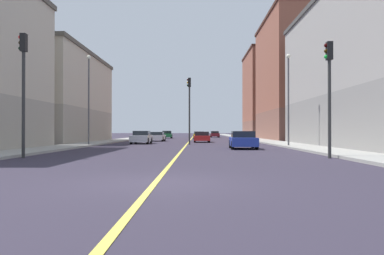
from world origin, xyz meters
name	(u,v)px	position (x,y,z in m)	size (l,w,h in m)	color
ground_plane	(155,183)	(0.00, 0.00, 0.00)	(400.00, 400.00, 0.00)	#2F2938
sidewalk_left	(253,139)	(9.48, 49.00, 0.07)	(2.98, 168.00, 0.15)	#9E9B93
sidewalk_right	(129,139)	(-9.48, 49.00, 0.07)	(2.98, 168.00, 0.15)	#9E9B93
lane_center_stripe	(191,139)	(0.00, 49.00, 0.01)	(0.16, 154.00, 0.01)	#E5D14C
building_left_near	(378,70)	(15.71, 21.44, 6.29)	(9.79, 24.68, 12.56)	gray
building_left_mid	(298,79)	(15.71, 46.47, 8.91)	(9.79, 19.37, 17.79)	brown
building_left_far	(271,95)	(15.71, 67.64, 8.53)	(9.79, 16.24, 17.04)	brown
building_right_midblock	(52,98)	(-15.71, 34.04, 5.14)	(9.79, 19.76, 10.27)	#9D9688
traffic_light_left_near	(329,82)	(7.57, 9.03, 3.74)	(0.40, 0.32, 5.74)	#2D2D2D
traffic_light_right_near	(23,78)	(-7.60, 9.03, 4.00)	(0.40, 0.32, 6.21)	#2D2D2D
traffic_light_median_far	(189,102)	(0.26, 27.75, 4.19)	(0.40, 0.32, 6.54)	#2D2D2D
street_lamp_left_near	(288,90)	(8.59, 21.93, 4.69)	(0.36, 0.36, 7.54)	#4C4C51
street_lamp_right_near	(89,91)	(-8.59, 24.03, 4.88)	(0.36, 0.36, 7.92)	#4C4C51
car_silver	(141,138)	(-4.75, 29.86, 0.64)	(1.88, 4.34, 1.33)	silver
car_blue	(243,140)	(4.48, 18.83, 0.64)	(2.02, 4.07, 1.32)	#23389E
car_white	(157,136)	(-4.19, 39.80, 0.60)	(1.96, 4.40, 1.19)	white
car_red	(202,137)	(1.56, 35.08, 0.61)	(1.88, 4.51, 1.24)	red
car_maroon	(215,134)	(4.46, 67.75, 0.63)	(1.90, 3.97, 1.26)	maroon
car_green	(167,135)	(-4.42, 58.76, 0.64)	(1.91, 4.41, 1.32)	#1E6B38
car_yellow	(199,135)	(1.32, 52.97, 0.61)	(1.93, 4.44, 1.22)	gold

